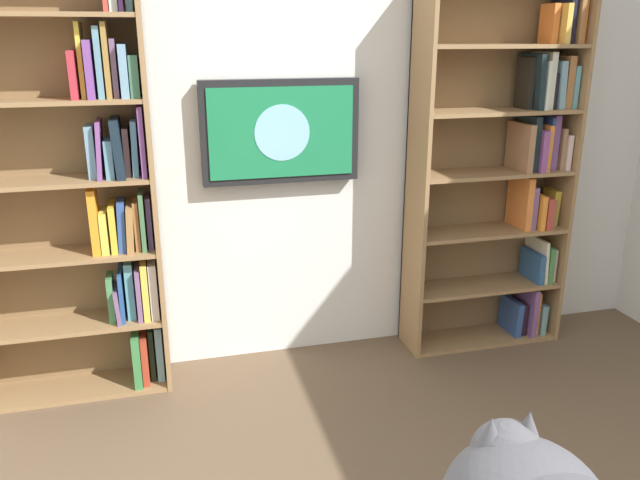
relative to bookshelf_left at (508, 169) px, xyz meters
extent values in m
cube|color=silver|center=(1.23, -0.17, 0.34)|extent=(4.52, 0.06, 2.70)
cube|color=#937047|center=(-0.33, 0.02, -0.01)|extent=(0.02, 0.28, 2.00)
cube|color=#937047|center=(0.55, 0.02, -0.01)|extent=(0.02, 0.28, 2.00)
cube|color=brown|center=(0.11, -0.11, -0.01)|extent=(0.89, 0.01, 2.00)
cube|color=#937047|center=(0.11, 0.02, -1.00)|extent=(0.85, 0.27, 0.02)
cube|color=#937047|center=(0.11, 0.02, -0.67)|extent=(0.85, 0.27, 0.02)
cube|color=#937047|center=(0.11, 0.02, -0.34)|extent=(0.85, 0.27, 0.02)
cube|color=#937047|center=(0.11, 0.02, -0.01)|extent=(0.85, 0.27, 0.02)
cube|color=#937047|center=(0.11, 0.02, 0.32)|extent=(0.85, 0.27, 0.02)
cube|color=#937047|center=(0.11, 0.02, 0.65)|extent=(0.85, 0.27, 0.02)
cube|color=#5F94A8|center=(-0.29, 0.03, -0.90)|extent=(0.03, 0.12, 0.17)
cube|color=#6B9A9F|center=(-0.26, 0.02, -0.90)|extent=(0.03, 0.21, 0.18)
cube|color=orange|center=(-0.22, 0.02, -0.85)|extent=(0.03, 0.17, 0.26)
cube|color=#734C85|center=(-0.18, 0.03, -0.84)|extent=(0.03, 0.22, 0.29)
cube|color=black|center=(-0.14, 0.02, -0.89)|extent=(0.03, 0.16, 0.19)
cube|color=#2D4C8A|center=(-0.10, 0.01, -0.88)|extent=(0.04, 0.21, 0.21)
cube|color=silver|center=(-0.29, 0.02, -0.56)|extent=(0.02, 0.19, 0.20)
cube|color=#428044|center=(-0.26, 0.03, -0.55)|extent=(0.03, 0.21, 0.21)
cube|color=beige|center=(-0.23, 0.02, -0.53)|extent=(0.03, 0.22, 0.25)
cube|color=#2C5587|center=(-0.20, 0.03, -0.57)|extent=(0.03, 0.21, 0.17)
cube|color=gold|center=(-0.29, 0.01, -0.23)|extent=(0.05, 0.12, 0.20)
cube|color=#8D644B|center=(-0.25, 0.03, -0.25)|extent=(0.02, 0.19, 0.16)
cube|color=#B23E31|center=(-0.21, 0.03, -0.24)|extent=(0.04, 0.23, 0.18)
cube|color=orange|center=(-0.16, 0.03, -0.23)|extent=(0.03, 0.22, 0.19)
cube|color=slate|center=(-0.12, 0.04, -0.21)|extent=(0.03, 0.16, 0.24)
cube|color=orange|center=(-0.08, 0.02, -0.18)|extent=(0.04, 0.22, 0.29)
cube|color=beige|center=(-0.29, 0.02, 0.10)|extent=(0.03, 0.20, 0.19)
cube|color=#936C4C|center=(-0.26, 0.04, 0.11)|extent=(0.02, 0.15, 0.22)
cube|color=#7A4C82|center=(-0.22, 0.03, 0.15)|extent=(0.04, 0.13, 0.29)
cube|color=navy|center=(-0.18, 0.03, 0.14)|extent=(0.02, 0.16, 0.29)
cube|color=orange|center=(-0.16, 0.02, 0.13)|extent=(0.03, 0.23, 0.25)
cube|color=#854887|center=(-0.12, 0.04, 0.11)|extent=(0.03, 0.23, 0.22)
cube|color=black|center=(-0.08, 0.01, 0.15)|extent=(0.04, 0.23, 0.29)
cube|color=#9A6C4A|center=(-0.04, 0.04, 0.13)|extent=(0.03, 0.23, 0.26)
cube|color=#5C9EA8|center=(-0.29, 0.03, 0.44)|extent=(0.03, 0.17, 0.22)
cube|color=#9A6437|center=(-0.25, 0.03, 0.47)|extent=(0.04, 0.16, 0.27)
cube|color=#6B929F|center=(-0.21, 0.03, 0.45)|extent=(0.05, 0.18, 0.25)
cube|color=black|center=(-0.17, 0.02, 0.42)|extent=(0.03, 0.18, 0.19)
cube|color=beige|center=(-0.14, 0.02, 0.48)|extent=(0.03, 0.21, 0.29)
cube|color=silver|center=(-0.11, 0.03, 0.45)|extent=(0.02, 0.22, 0.25)
cube|color=black|center=(-0.07, 0.02, 0.47)|extent=(0.04, 0.23, 0.28)
cube|color=black|center=(-0.04, 0.01, 0.46)|extent=(0.03, 0.13, 0.26)
cube|color=orange|center=(-0.30, 0.02, 0.78)|extent=(0.02, 0.18, 0.24)
cube|color=olive|center=(-0.26, 0.02, 0.79)|extent=(0.02, 0.22, 0.25)
cube|color=black|center=(-0.22, 0.02, 0.80)|extent=(0.04, 0.18, 0.27)
cube|color=gold|center=(-0.18, 0.03, 0.76)|extent=(0.03, 0.22, 0.20)
cube|color=orange|center=(-0.14, 0.02, 0.76)|extent=(0.03, 0.13, 0.20)
cube|color=#937047|center=(1.89, 0.02, 0.07)|extent=(0.02, 0.28, 2.16)
cube|color=brown|center=(2.35, -0.11, 0.07)|extent=(0.93, 0.01, 2.16)
cube|color=#937047|center=(2.35, 0.02, -1.00)|extent=(0.89, 0.27, 0.02)
cube|color=#937047|center=(2.35, 0.02, -0.64)|extent=(0.89, 0.27, 0.02)
cube|color=#937047|center=(2.35, 0.02, -0.28)|extent=(0.89, 0.27, 0.02)
cube|color=#937047|center=(2.35, 0.02, 0.07)|extent=(0.89, 0.27, 0.02)
cube|color=#937047|center=(2.35, 0.02, 0.43)|extent=(0.89, 0.27, 0.02)
cube|color=#937047|center=(2.35, 0.02, 0.79)|extent=(0.89, 0.27, 0.02)
cube|color=#72A2AD|center=(1.93, 0.02, -0.84)|extent=(0.03, 0.13, 0.30)
cube|color=black|center=(1.97, 0.01, -0.85)|extent=(0.02, 0.12, 0.28)
cube|color=#AF3723|center=(2.00, 0.01, -0.86)|extent=(0.03, 0.22, 0.26)
cube|color=#3A7E41|center=(2.04, 0.04, -0.85)|extent=(0.04, 0.20, 0.28)
cube|color=beige|center=(1.93, 0.02, -0.49)|extent=(0.04, 0.19, 0.28)
cube|color=gold|center=(1.97, 0.04, -0.48)|extent=(0.03, 0.18, 0.29)
cube|color=slate|center=(2.00, 0.04, -0.50)|extent=(0.02, 0.17, 0.26)
cube|color=#5C9EA6|center=(2.04, 0.01, -0.49)|extent=(0.04, 0.14, 0.29)
cube|color=#27508D|center=(2.08, 0.02, -0.50)|extent=(0.02, 0.21, 0.25)
cube|color=slate|center=(2.11, 0.04, -0.55)|extent=(0.03, 0.19, 0.17)
cube|color=#448350|center=(2.13, 0.03, -0.51)|extent=(0.03, 0.14, 0.23)
cube|color=slate|center=(1.93, 0.02, -0.15)|extent=(0.02, 0.13, 0.25)
cube|color=#436E45|center=(1.95, 0.04, -0.13)|extent=(0.02, 0.16, 0.28)
cube|color=#A46839|center=(1.98, 0.03, -0.15)|extent=(0.02, 0.14, 0.24)
cube|color=#A0703C|center=(2.01, 0.02, -0.16)|extent=(0.04, 0.22, 0.22)
cube|color=#304E8E|center=(2.05, 0.04, -0.15)|extent=(0.04, 0.14, 0.24)
cube|color=gold|center=(2.09, 0.02, -0.16)|extent=(0.03, 0.19, 0.22)
cube|color=#DAC846|center=(2.13, 0.03, -0.17)|extent=(0.03, 0.17, 0.20)
cube|color=orange|center=(2.17, 0.04, -0.12)|extent=(0.04, 0.14, 0.31)
cube|color=#714182|center=(1.93, 0.02, 0.24)|extent=(0.02, 0.22, 0.32)
cube|color=#5A8CA7|center=(1.96, 0.03, 0.21)|extent=(0.03, 0.13, 0.25)
cube|color=black|center=(2.00, 0.01, 0.19)|extent=(0.03, 0.14, 0.22)
cube|color=black|center=(2.03, 0.03, 0.22)|extent=(0.05, 0.24, 0.27)
cube|color=#5A8CA5|center=(2.07, 0.04, 0.17)|extent=(0.04, 0.16, 0.17)
cube|color=#7E468C|center=(2.11, 0.03, 0.21)|extent=(0.03, 0.20, 0.26)
cube|color=#6691A8|center=(2.15, 0.02, 0.20)|extent=(0.04, 0.15, 0.24)
cube|color=#3D6E53|center=(1.93, 0.03, 0.53)|extent=(0.04, 0.18, 0.18)
cube|color=#6E97B2|center=(1.98, 0.01, 0.55)|extent=(0.03, 0.23, 0.23)
cube|color=slate|center=(2.01, 0.02, 0.56)|extent=(0.02, 0.14, 0.25)
cube|color=olive|center=(2.04, 0.03, 0.60)|extent=(0.02, 0.18, 0.32)
cube|color=#6192A2|center=(2.07, 0.04, 0.59)|extent=(0.03, 0.15, 0.30)
cube|color=#75418F|center=(2.12, 0.03, 0.56)|extent=(0.03, 0.21, 0.25)
cube|color=gold|center=(2.15, 0.01, 0.60)|extent=(0.02, 0.16, 0.32)
cube|color=#B22C37|center=(2.18, 0.01, 0.54)|extent=(0.03, 0.23, 0.20)
cube|color=black|center=(1.25, -0.09, 0.24)|extent=(0.80, 0.06, 0.52)
cube|color=#1E7F4C|center=(1.25, -0.05, 0.24)|extent=(0.73, 0.01, 0.45)
cylinder|color=#8CCCEA|center=(1.25, -0.05, 0.24)|extent=(0.28, 0.00, 0.28)
sphere|color=#4C4C51|center=(1.33, 2.25, 0.03)|extent=(0.13, 0.13, 0.13)
cone|color=#4C4C51|center=(1.30, 2.25, 0.08)|extent=(0.06, 0.06, 0.07)
cone|color=#4C4C51|center=(1.37, 2.25, 0.08)|extent=(0.06, 0.06, 0.07)
cone|color=beige|center=(1.30, 2.25, 0.07)|extent=(0.03, 0.03, 0.05)
cone|color=beige|center=(1.37, 2.25, 0.07)|extent=(0.03, 0.03, 0.05)
camera|label=1|loc=(1.86, 3.03, 0.71)|focal=35.31mm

